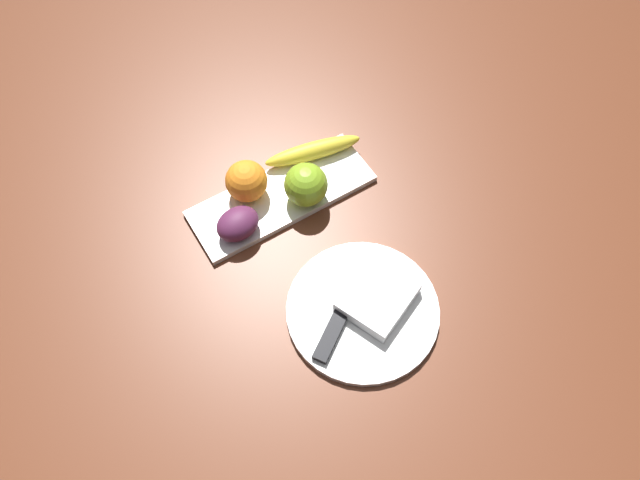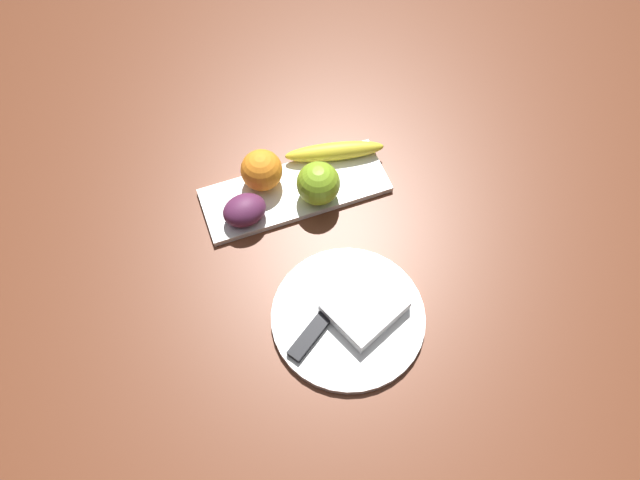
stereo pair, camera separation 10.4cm
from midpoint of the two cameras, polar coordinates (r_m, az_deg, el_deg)
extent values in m
plane|color=#5F2E1A|center=(1.13, 2.03, 3.69)|extent=(2.40, 2.40, 0.00)
cube|color=white|center=(1.13, 0.28, 4.39)|extent=(0.34, 0.12, 0.01)
sphere|color=#7FAC23|center=(1.09, 2.57, 5.05)|extent=(0.08, 0.08, 0.08)
ellipsoid|color=yellow|center=(1.16, 3.94, 8.00)|extent=(0.19, 0.07, 0.03)
sphere|color=orange|center=(1.10, -2.78, 6.27)|extent=(0.08, 0.08, 0.08)
ellipsoid|color=#552243|center=(1.07, -4.31, 2.54)|extent=(0.08, 0.07, 0.05)
cylinder|color=white|center=(1.02, 5.55, -7.42)|extent=(0.25, 0.25, 0.01)
cube|color=white|center=(1.01, 7.31, -6.40)|extent=(0.14, 0.13, 0.03)
cube|color=silver|center=(1.01, 4.05, -6.69)|extent=(0.14, 0.10, 0.00)
cube|color=black|center=(0.99, 2.08, -9.18)|extent=(0.09, 0.07, 0.01)
camera|label=1|loc=(0.05, -87.13, 5.04)|focal=34.47mm
camera|label=2|loc=(0.05, 92.87, -5.04)|focal=34.47mm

